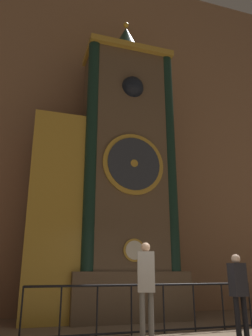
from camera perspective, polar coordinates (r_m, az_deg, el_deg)
cathedral_back_wall at (r=12.11m, az=-3.57°, el=8.45°), size 24.00×0.32×13.14m
clock_tower at (r=10.01m, az=-2.42°, el=-1.63°), size 4.52×1.81×9.91m
railing_fence at (r=7.69m, az=3.82°, el=-22.79°), size 5.27×0.05×1.01m
visitor_near at (r=6.93m, az=3.52°, el=-18.93°), size 0.39×0.32×1.84m
visitor_far at (r=7.66m, az=18.98°, el=-18.95°), size 0.36×0.26×1.62m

